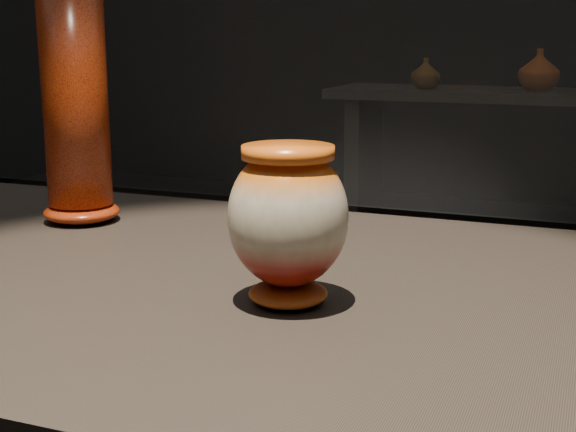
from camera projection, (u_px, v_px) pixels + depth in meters
name	position (u px, v px, depth m)	size (l,w,h in m)	color
main_vase	(288.00, 219.00, 0.86)	(0.16, 0.16, 0.18)	maroon
tall_vase	(76.00, 106.00, 1.22)	(0.15, 0.15, 0.38)	#C0460C
back_shelf	(522.00, 141.00, 4.18)	(2.00, 0.60, 0.90)	black
back_vase_left	(426.00, 73.00, 4.23)	(0.15, 0.15, 0.16)	brown
back_vase_mid	(539.00, 70.00, 4.04)	(0.20, 0.20, 0.21)	maroon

